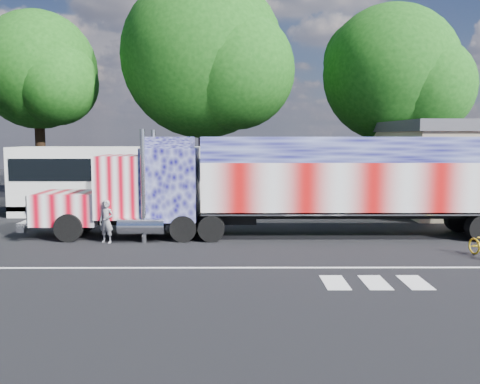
{
  "coord_description": "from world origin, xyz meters",
  "views": [
    {
      "loc": [
        -0.11,
        -20.36,
        4.37
      ],
      "look_at": [
        0.0,
        3.0,
        1.9
      ],
      "focal_mm": 40.0,
      "sensor_mm": 36.0,
      "label": 1
    }
  ],
  "objects_px": {
    "tree_nw_a": "(39,71)",
    "tree_ne_a": "(394,74)",
    "coach_bus": "(132,180)",
    "woman": "(106,222)",
    "semi_truck": "(304,182)",
    "tree_n_mid": "(206,57)"
  },
  "relations": [
    {
      "from": "coach_bus",
      "to": "tree_n_mid",
      "type": "bearing_deg",
      "value": 64.39
    },
    {
      "from": "woman",
      "to": "tree_n_mid",
      "type": "height_order",
      "value": "tree_n_mid"
    },
    {
      "from": "tree_nw_a",
      "to": "tree_ne_a",
      "type": "bearing_deg",
      "value": -2.59
    },
    {
      "from": "semi_truck",
      "to": "coach_bus",
      "type": "height_order",
      "value": "semi_truck"
    },
    {
      "from": "semi_truck",
      "to": "tree_n_mid",
      "type": "height_order",
      "value": "tree_n_mid"
    },
    {
      "from": "tree_nw_a",
      "to": "semi_truck",
      "type": "bearing_deg",
      "value": -42.06
    },
    {
      "from": "tree_nw_a",
      "to": "tree_n_mid",
      "type": "xyz_separation_m",
      "value": [
        11.7,
        -0.94,
        0.81
      ]
    },
    {
      "from": "coach_bus",
      "to": "woman",
      "type": "relative_size",
      "value": 7.35
    },
    {
      "from": "coach_bus",
      "to": "tree_ne_a",
      "type": "xyz_separation_m",
      "value": [
        16.51,
        7.47,
        6.59
      ]
    },
    {
      "from": "tree_nw_a",
      "to": "tree_n_mid",
      "type": "bearing_deg",
      "value": -4.59
    },
    {
      "from": "semi_truck",
      "to": "woman",
      "type": "relative_size",
      "value": 12.39
    },
    {
      "from": "tree_ne_a",
      "to": "tree_nw_a",
      "type": "bearing_deg",
      "value": 177.41
    },
    {
      "from": "coach_bus",
      "to": "tree_ne_a",
      "type": "height_order",
      "value": "tree_ne_a"
    },
    {
      "from": "semi_truck",
      "to": "tree_nw_a",
      "type": "distance_m",
      "value": 23.45
    },
    {
      "from": "semi_truck",
      "to": "tree_ne_a",
      "type": "relative_size",
      "value": 1.64
    },
    {
      "from": "coach_bus",
      "to": "tree_nw_a",
      "type": "distance_m",
      "value": 13.65
    },
    {
      "from": "woman",
      "to": "tree_nw_a",
      "type": "distance_m",
      "value": 20.23
    },
    {
      "from": "semi_truck",
      "to": "woman",
      "type": "height_order",
      "value": "semi_truck"
    },
    {
      "from": "semi_truck",
      "to": "tree_nw_a",
      "type": "xyz_separation_m",
      "value": [
        -16.73,
        15.1,
        6.49
      ]
    },
    {
      "from": "semi_truck",
      "to": "tree_ne_a",
      "type": "bearing_deg",
      "value": 60.81
    },
    {
      "from": "woman",
      "to": "tree_ne_a",
      "type": "distance_m",
      "value": 23.52
    },
    {
      "from": "woman",
      "to": "coach_bus",
      "type": "bearing_deg",
      "value": 114.77
    }
  ]
}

